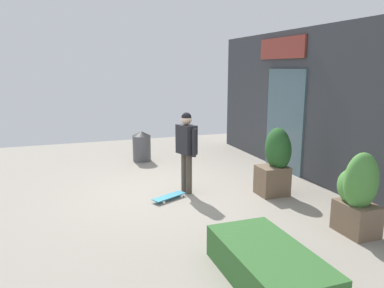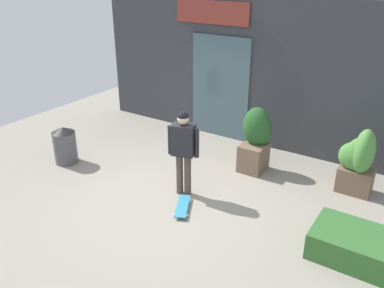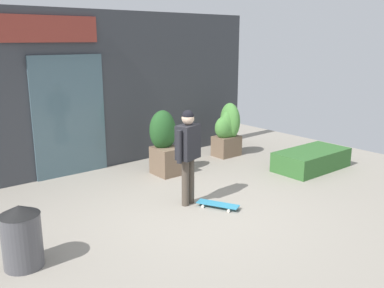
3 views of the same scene
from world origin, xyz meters
TOP-DOWN VIEW (x-y plane):
  - ground_plane at (0.00, 0.00)m, footprint 12.00×12.00m
  - building_facade at (-0.03, 3.26)m, footprint 8.40×0.31m
  - skateboarder at (0.12, 0.24)m, footprint 0.58×0.37m
  - skateboard at (0.41, -0.22)m, footprint 0.51×0.75m
  - planter_box_left at (2.83, 2.09)m, footprint 0.69×0.58m
  - planter_box_right at (0.82, 1.93)m, footprint 0.62×0.63m
  - trash_bin at (-2.82, -0.09)m, footprint 0.51×0.51m
  - hedge_ledge at (3.55, 0.12)m, footprint 1.75×0.90m

SIDE VIEW (x-z plane):
  - ground_plane at x=0.00m, z-range 0.00..0.00m
  - skateboard at x=0.41m, z-range 0.02..0.10m
  - hedge_ledge at x=3.55m, z-range 0.00..0.43m
  - trash_bin at x=-2.82m, z-range 0.00..0.84m
  - planter_box_left at x=2.83m, z-range 0.01..1.33m
  - planter_box_right at x=0.82m, z-range 0.05..1.43m
  - skateboarder at x=0.12m, z-range 0.19..1.86m
  - building_facade at x=-0.03m, z-range -0.01..3.43m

